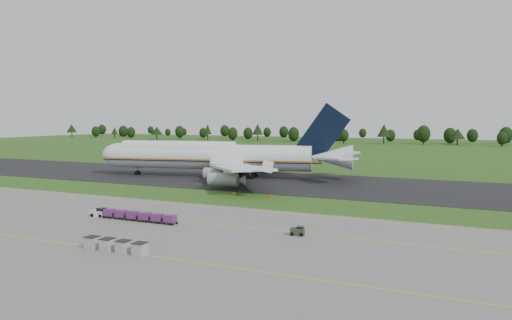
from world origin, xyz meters
The scene contains 10 objects.
ground centered at (0.00, 0.00, 0.00)m, with size 600.00×600.00×0.00m, color #295018.
apron centered at (0.00, -34.00, 0.03)m, with size 300.00×52.00×0.06m, color slate.
taxiway centered at (0.00, 28.00, 0.04)m, with size 300.00×40.00×0.08m, color black.
apron_markings centered at (0.00, -26.98, 0.06)m, with size 300.00×30.20×0.01m.
tree_line centered at (3.46, 219.21, 6.16)m, with size 522.31×22.57×11.99m.
aircraft centered at (-19.79, 29.79, 5.62)m, with size 70.24×66.78×19.67m.
baggage_train centered at (-3.75, -24.91, 0.82)m, with size 15.91×1.44×1.39m.
utility_cart centered at (23.13, -23.43, 0.55)m, with size 1.96×1.35×1.00m.
uld_row centered at (6.42, -40.38, 0.81)m, with size 8.72×1.52×1.50m.
edge_markers centered at (3.14, 4.34, 0.27)m, with size 8.82×0.30×0.60m.
Camera 1 is at (46.07, -85.96, 16.01)m, focal length 35.00 mm.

